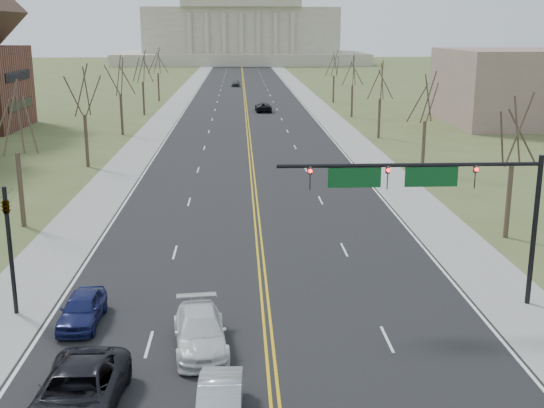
{
  "coord_description": "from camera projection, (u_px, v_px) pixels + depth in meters",
  "views": [
    {
      "loc": [
        -1.14,
        -16.16,
        12.75
      ],
      "look_at": [
        0.68,
        21.49,
        3.0
      ],
      "focal_mm": 45.0,
      "sensor_mm": 36.0,
      "label": 1
    }
  ],
  "objects": [
    {
      "name": "tree_l_3",
      "position": [
        142.0,
        68.0,
        101.51
      ],
      "size": [
        3.96,
        3.96,
        9.0
      ],
      "color": "#3B3023",
      "rests_on": "ground"
    },
    {
      "name": "edge_line_left",
      "position": [
        192.0,
        100.0,
        124.78
      ],
      "size": [
        0.15,
        380.0,
        0.01
      ],
      "primitive_type": "cube",
      "color": "silver",
      "rests_on": "road"
    },
    {
      "name": "sidewalk_right",
      "position": [
        310.0,
        99.0,
        125.8
      ],
      "size": [
        4.0,
        380.0,
        0.03
      ],
      "primitive_type": "cube",
      "color": "gray",
      "rests_on": "ground"
    },
    {
      "name": "tree_r_3",
      "position": [
        353.0,
        72.0,
        99.19
      ],
      "size": [
        3.74,
        3.74,
        8.5
      ],
      "color": "#3B3023",
      "rests_on": "ground"
    },
    {
      "name": "edge_line_right",
      "position": [
        298.0,
        99.0,
        125.7
      ],
      "size": [
        0.15,
        380.0,
        0.01
      ],
      "primitive_type": "cube",
      "color": "silver",
      "rests_on": "road"
    },
    {
      "name": "tree_r_2",
      "position": [
        381.0,
        83.0,
        79.85
      ],
      "size": [
        3.74,
        3.74,
        8.5
      ],
      "color": "#3B3023",
      "rests_on": "ground"
    },
    {
      "name": "car_far_sb",
      "position": [
        236.0,
        83.0,
        153.45
      ],
      "size": [
        1.93,
        4.47,
        1.5
      ],
      "primitive_type": "imported",
      "rotation": [
        0.0,
        0.0,
        -0.04
      ],
      "color": "#4E5155",
      "rests_on": "road"
    },
    {
      "name": "car_far_nb",
      "position": [
        263.0,
        107.0,
        107.04
      ],
      "size": [
        2.58,
        5.26,
        1.44
      ],
      "primitive_type": "imported",
      "rotation": [
        0.0,
        0.0,
        3.18
      ],
      "color": "black",
      "rests_on": "road"
    },
    {
      "name": "cross_road",
      "position": [
        274.0,
        391.0,
        24.67
      ],
      "size": [
        120.0,
        14.0,
        0.01
      ],
      "primitive_type": "cube",
      "color": "black",
      "rests_on": "ground"
    },
    {
      "name": "signal_mast",
      "position": [
        429.0,
        187.0,
        30.83
      ],
      "size": [
        12.12,
        0.44,
        7.2
      ],
      "color": "black",
      "rests_on": "ground"
    },
    {
      "name": "car_sb_inner_second",
      "position": [
        200.0,
        332.0,
        27.77
      ],
      "size": [
        2.65,
        5.31,
        1.48
      ],
      "primitive_type": "imported",
      "rotation": [
        0.0,
        0.0,
        0.12
      ],
      "color": "silver",
      "rests_on": "road"
    },
    {
      "name": "tree_r_0",
      "position": [
        514.0,
        134.0,
        41.17
      ],
      "size": [
        3.74,
        3.74,
        8.5
      ],
      "color": "#3B3023",
      "rests_on": "ground"
    },
    {
      "name": "tree_l_4",
      "position": [
        158.0,
        62.0,
        120.85
      ],
      "size": [
        3.96,
        3.96,
        9.0
      ],
      "color": "#3B3023",
      "rests_on": "ground"
    },
    {
      "name": "car_sb_inner_lead",
      "position": [
        220.0,
        404.0,
        22.51
      ],
      "size": [
        1.56,
        4.22,
        1.38
      ],
      "primitive_type": "imported",
      "rotation": [
        0.0,
        0.0,
        -0.02
      ],
      "color": "#ADB0B5",
      "rests_on": "road"
    },
    {
      "name": "car_sb_outer_lead",
      "position": [
        77.0,
        393.0,
        22.92
      ],
      "size": [
        2.92,
        6.03,
        1.65
      ],
      "primitive_type": "imported",
      "rotation": [
        0.0,
        0.0,
        -0.03
      ],
      "color": "black",
      "rests_on": "road"
    },
    {
      "name": "capitol",
      "position": [
        241.0,
        24.0,
        256.98
      ],
      "size": [
        90.0,
        60.0,
        50.0
      ],
      "color": "beige",
      "rests_on": "ground"
    },
    {
      "name": "tree_l_2",
      "position": [
        120.0,
        78.0,
        82.17
      ],
      "size": [
        3.96,
        3.96,
        9.0
      ],
      "color": "#3B3023",
      "rests_on": "ground"
    },
    {
      "name": "tree_r_4",
      "position": [
        334.0,
        65.0,
        118.53
      ],
      "size": [
        3.74,
        3.74,
        8.5
      ],
      "color": "#3B3023",
      "rests_on": "ground"
    },
    {
      "name": "center_line",
      "position": [
        245.0,
        100.0,
        125.24
      ],
      "size": [
        0.42,
        380.0,
        0.01
      ],
      "primitive_type": "cube",
      "color": "gold",
      "rests_on": "road"
    },
    {
      "name": "road",
      "position": [
        245.0,
        100.0,
        125.24
      ],
      "size": [
        20.0,
        380.0,
        0.01
      ],
      "primitive_type": "cube",
      "color": "black",
      "rests_on": "ground"
    },
    {
      "name": "car_sb_outer_second",
      "position": [
        82.0,
        309.0,
        30.12
      ],
      "size": [
        1.7,
        4.16,
        1.41
      ],
      "primitive_type": "imported",
      "rotation": [
        0.0,
        0.0,
        -0.01
      ],
      "color": "navy",
      "rests_on": "road"
    },
    {
      "name": "bldg_right_mass",
      "position": [
        540.0,
        87.0,
        92.98
      ],
      "size": [
        25.0,
        20.0,
        10.0
      ],
      "primitive_type": "cube",
      "color": "#7E6559",
      "rests_on": "ground"
    },
    {
      "name": "tree_l_0",
      "position": [
        14.0,
        122.0,
        43.49
      ],
      "size": [
        3.96,
        3.96,
        9.0
      ],
      "color": "#3B3023",
      "rests_on": "ground"
    },
    {
      "name": "signal_left",
      "position": [
        9.0,
        236.0,
        30.46
      ],
      "size": [
        0.32,
        0.36,
        6.0
      ],
      "color": "black",
      "rests_on": "ground"
    },
    {
      "name": "sidewalk_left",
      "position": [
        180.0,
        100.0,
        124.68
      ],
      "size": [
        4.0,
        380.0,
        0.03
      ],
      "primitive_type": "cube",
      "color": "gray",
      "rests_on": "ground"
    },
    {
      "name": "tree_r_1",
      "position": [
        426.0,
        100.0,
        60.51
      ],
      "size": [
        3.74,
        3.74,
        8.5
      ],
      "color": "#3B3023",
      "rests_on": "ground"
    },
    {
      "name": "tree_l_1",
      "position": [
        83.0,
        93.0,
        62.83
      ],
      "size": [
        3.96,
        3.96,
        9.0
      ],
      "color": "#3B3023",
      "rests_on": "ground"
    }
  ]
}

